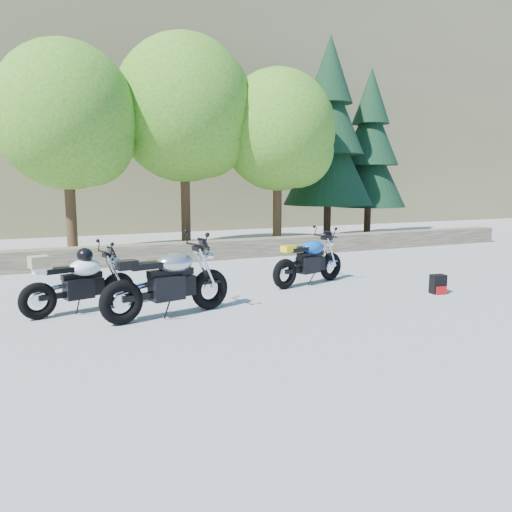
{
  "coord_description": "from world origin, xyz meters",
  "views": [
    {
      "loc": [
        -3.4,
        -7.11,
        2.08
      ],
      "look_at": [
        0.2,
        1.0,
        0.75
      ],
      "focal_mm": 35.0,
      "sensor_mm": 36.0,
      "label": 1
    }
  ],
  "objects_px": {
    "white_bike": "(79,281)",
    "backpack": "(438,284)",
    "silver_bike": "(169,283)",
    "blue_bike": "(309,261)"
  },
  "relations": [
    {
      "from": "white_bike",
      "to": "backpack",
      "type": "relative_size",
      "value": 5.13
    },
    {
      "from": "silver_bike",
      "to": "blue_bike",
      "type": "xyz_separation_m",
      "value": [
        3.22,
        1.25,
        -0.06
      ]
    },
    {
      "from": "blue_bike",
      "to": "backpack",
      "type": "height_order",
      "value": "blue_bike"
    },
    {
      "from": "backpack",
      "to": "silver_bike",
      "type": "bearing_deg",
      "value": -177.65
    },
    {
      "from": "silver_bike",
      "to": "blue_bike",
      "type": "bearing_deg",
      "value": 8.84
    },
    {
      "from": "silver_bike",
      "to": "backpack",
      "type": "xyz_separation_m",
      "value": [
        4.99,
        -0.49,
        -0.36
      ]
    },
    {
      "from": "white_bike",
      "to": "blue_bike",
      "type": "xyz_separation_m",
      "value": [
        4.47,
        0.44,
        -0.03
      ]
    },
    {
      "from": "white_bike",
      "to": "backpack",
      "type": "bearing_deg",
      "value": -27.34
    },
    {
      "from": "blue_bike",
      "to": "white_bike",
      "type": "bearing_deg",
      "value": 169.44
    },
    {
      "from": "blue_bike",
      "to": "backpack",
      "type": "xyz_separation_m",
      "value": [
        1.77,
        -1.73,
        -0.3
      ]
    }
  ]
}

